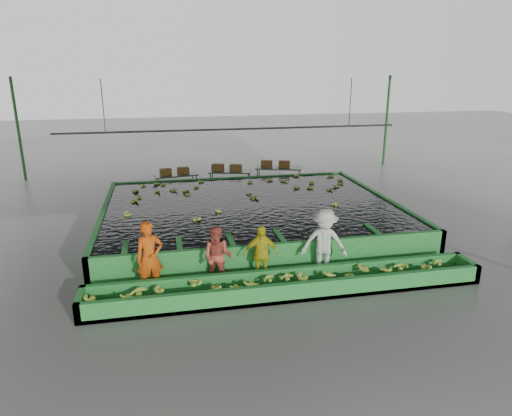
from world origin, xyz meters
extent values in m
plane|color=#5E5E59|center=(0.00, 0.00, 0.00)|extent=(80.00, 80.00, 0.00)
cube|color=gray|center=(0.00, 0.00, 5.00)|extent=(20.00, 22.00, 0.04)
cube|color=black|center=(0.00, 1.50, 0.85)|extent=(9.70, 7.70, 0.00)
cylinder|color=#59605B|center=(0.00, 5.00, 3.00)|extent=(0.08, 0.08, 14.00)
cylinder|color=#59605B|center=(-5.00, 5.00, 4.00)|extent=(0.04, 0.04, 2.00)
cylinder|color=#59605B|center=(5.00, 5.00, 4.00)|extent=(0.04, 0.04, 2.00)
imported|color=#CB4A0D|center=(-3.36, -2.80, 0.93)|extent=(0.77, 0.60, 1.85)
imported|color=#B04736|center=(-1.67, -2.80, 0.80)|extent=(0.95, 0.85, 1.61)
imported|color=gold|center=(-0.56, -2.80, 0.78)|extent=(0.94, 0.45, 1.56)
imported|color=beige|center=(1.16, -2.80, 0.94)|extent=(1.36, 1.00, 1.89)
camera|label=1|loc=(-2.89, -13.46, 5.40)|focal=32.00mm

